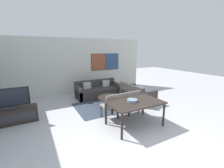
% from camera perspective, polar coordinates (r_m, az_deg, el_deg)
% --- Properties ---
extents(ground_plane, '(24.00, 24.00, 0.00)m').
position_cam_1_polar(ground_plane, '(3.86, 11.70, -22.72)').
color(ground_plane, '#B2B2B7').
extents(wall_back, '(7.65, 0.09, 2.80)m').
position_cam_1_polar(wall_back, '(7.99, -12.82, 6.78)').
color(wall_back, silver).
rests_on(wall_back, ground_plane).
extents(area_rug, '(2.84, 1.81, 0.01)m').
position_cam_1_polar(area_rug, '(6.24, -0.48, -7.90)').
color(area_rug, '#333D4C').
rests_on(area_rug, ground_plane).
extents(tv_console, '(1.47, 0.39, 0.50)m').
position_cam_1_polar(tv_console, '(5.58, -34.01, -10.14)').
color(tv_console, black).
rests_on(tv_console, ground_plane).
extents(television, '(1.12, 0.20, 0.63)m').
position_cam_1_polar(television, '(5.41, -34.77, -4.62)').
color(television, '#2D2D33').
rests_on(television, tv_console).
extents(sofa_main, '(2.08, 0.86, 0.77)m').
position_cam_1_polar(sofa_main, '(7.33, -5.52, -2.58)').
color(sofa_main, '#383333').
rests_on(sofa_main, ground_plane).
extents(sofa_side, '(0.86, 1.61, 0.77)m').
position_cam_1_polar(sofa_side, '(6.72, 9.08, -4.16)').
color(sofa_side, '#383333').
rests_on(sofa_side, ground_plane).
extents(coffee_table, '(1.06, 1.06, 0.34)m').
position_cam_1_polar(coffee_table, '(6.16, -0.48, -5.68)').
color(coffee_table, black).
rests_on(coffee_table, ground_plane).
extents(dining_table, '(1.57, 1.04, 0.76)m').
position_cam_1_polar(dining_table, '(4.47, 8.65, -7.43)').
color(dining_table, black).
rests_on(dining_table, ground_plane).
extents(dining_chair_left, '(0.46, 0.46, 0.86)m').
position_cam_1_polar(dining_chair_left, '(4.86, -0.70, -7.94)').
color(dining_chair_left, gray).
rests_on(dining_chair_left, ground_plane).
extents(dining_chair_centre, '(0.46, 0.46, 0.86)m').
position_cam_1_polar(dining_chair_centre, '(5.09, 3.66, -6.98)').
color(dining_chair_centre, gray).
rests_on(dining_chair_centre, ground_plane).
extents(dining_chair_right, '(0.46, 0.46, 0.86)m').
position_cam_1_polar(dining_chair_right, '(5.34, 7.70, -6.12)').
color(dining_chair_right, gray).
rests_on(dining_chair_right, ground_plane).
extents(fruit_bowl, '(0.30, 0.30, 0.07)m').
position_cam_1_polar(fruit_bowl, '(4.40, 7.72, -6.18)').
color(fruit_bowl, slate).
rests_on(fruit_bowl, dining_table).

